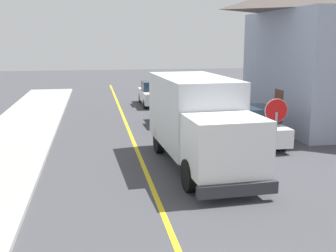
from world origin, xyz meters
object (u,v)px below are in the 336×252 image
at_px(box_truck, 198,118).
at_px(stop_sign, 276,122).
at_px(parked_car_near, 175,111).
at_px(parked_van_across, 253,126).
at_px(parked_car_mid, 154,94).

relative_size(box_truck, stop_sign, 2.75).
distance_m(box_truck, stop_sign, 2.80).
height_order(parked_car_near, parked_van_across, same).
bearing_deg(box_truck, parked_van_across, 40.52).
bearing_deg(parked_car_near, stop_sign, -79.25).
relative_size(parked_car_mid, parked_van_across, 1.00).
xyz_separation_m(parked_car_near, parked_van_across, (2.66, -4.42, 0.00)).
xyz_separation_m(parked_car_mid, stop_sign, (1.74, -16.20, 1.06)).
distance_m(parked_van_across, stop_sign, 4.66).
bearing_deg(stop_sign, parked_car_near, 100.75).
xyz_separation_m(parked_van_across, stop_sign, (-0.98, -4.43, 1.06)).
relative_size(box_truck, parked_car_near, 1.64).
height_order(box_truck, parked_van_across, box_truck).
relative_size(parked_van_across, stop_sign, 1.66).
bearing_deg(stop_sign, box_truck, 142.84).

